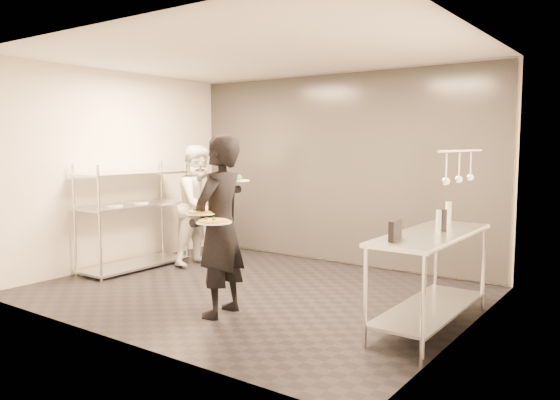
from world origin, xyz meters
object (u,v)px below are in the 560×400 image
Objects in this scene: waiter at (220,226)px; bottle_clear at (439,221)px; pass_rack at (134,214)px; bottle_dark at (444,220)px; pizza_plate_near at (201,212)px; pizza_plate_far at (214,221)px; pos_monitor at (395,230)px; salad_plate at (236,179)px; bottle_green at (448,212)px; chef at (200,205)px; prep_counter at (431,263)px.

waiter is 9.03× the size of bottle_clear.
bottle_dark is at bearing 2.01° from pass_rack.
pizza_plate_near is at bearing -149.13° from bottle_clear.
pass_rack is 2.58m from pizza_plate_near.
bottle_dark is at bearing 36.51° from pizza_plate_far.
pos_monitor is 0.73m from bottle_clear.
bottle_dark is at bearing 69.31° from pos_monitor.
bottle_dark is (4.39, 0.15, 0.26)m from pass_rack.
salad_plate is (-0.24, 0.61, 0.37)m from pizza_plate_far.
bottle_green is 0.57m from bottle_dark.
bottle_clear is at bearing -98.79° from chef.
pizza_plate_far is (0.16, -0.26, 0.09)m from waiter.
bottle_green is at bearing 104.21° from bottle_dark.
pass_rack is 4.36m from bottle_clear.
salad_plate is 2.18m from bottle_dark.
pos_monitor is at bearing 20.33° from pizza_plate_far.
pizza_plate_far is (2.61, -1.17, 0.25)m from pass_rack.
pizza_plate_far is 1.39× the size of pos_monitor.
bottle_clear is at bearing 30.87° from pizza_plate_near.
bottle_dark is (0.06, 0.15, 0.40)m from prep_counter.
salad_plate reaches higher than bottle_dark.
chef is at bearing 171.22° from bottle_clear.
waiter is 2.22m from bottle_dark.
bottle_green reaches higher than bottle_dark.
chef is at bearing 171.50° from bottle_dark.
waiter reaches higher than salad_plate.
salad_plate is 2.14m from bottle_clear.
bottle_clear is (0.10, -0.57, -0.01)m from bottle_green.
bottle_green is at bearing 33.89° from salad_plate.
prep_counter is 0.82m from bottle_green.
bottle_clear is (0.14, 0.71, 0.01)m from pos_monitor.
bottle_clear is at bearing 19.41° from salad_plate.
prep_counter is at bearing -100.90° from chef.
bottle_green is (3.65, -0.01, 0.16)m from chef.
chef is 5.67× the size of pizza_plate_near.
bottle_dark is at bearing 19.37° from salad_plate.
bottle_green is at bearing 48.76° from pizza_plate_far.
bottle_green reaches higher than prep_counter.
pizza_plate_near is 1.33× the size of bottle_green.
pass_rack is 6.91× the size of bottle_green.
prep_counter is (4.33, 0.00, -0.14)m from pass_rack.
waiter is 1.06× the size of chef.
salad_plate is 1.21× the size of pos_monitor.
pizza_plate_near is 1.45× the size of bottle_dark.
pass_rack is at bearing -117.44° from waiter.
pizza_plate_near is 1.25× the size of pos_monitor.
prep_counter is 2.31m from pizza_plate_near.
bottle_green is (1.81, 1.61, 0.11)m from waiter.
bottle_dark is (3.79, -0.57, 0.15)m from chef.
bottle_green is 1.13× the size of bottle_clear.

